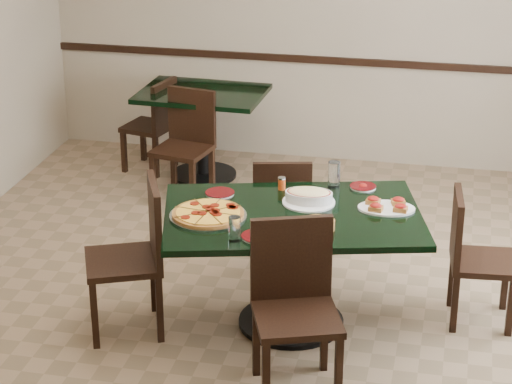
% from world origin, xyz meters
% --- Properties ---
extents(floor, '(5.50, 5.50, 0.00)m').
position_xyz_m(floor, '(0.00, 0.00, 0.00)').
color(floor, brown).
rests_on(floor, ground).
extents(room_shell, '(5.50, 5.50, 5.50)m').
position_xyz_m(room_shell, '(1.02, 1.73, 1.17)').
color(room_shell, silver).
rests_on(room_shell, floor).
extents(main_table, '(1.72, 1.33, 0.75)m').
position_xyz_m(main_table, '(0.16, -0.21, 0.57)').
color(main_table, black).
rests_on(main_table, floor).
extents(back_table, '(1.05, 0.78, 0.75)m').
position_xyz_m(back_table, '(-1.01, 2.10, 0.52)').
color(back_table, black).
rests_on(back_table, floor).
extents(chair_far, '(0.46, 0.46, 0.83)m').
position_xyz_m(chair_far, '(-0.03, 0.49, 0.46)').
color(chair_far, black).
rests_on(chair_far, floor).
extents(chair_near, '(0.57, 0.57, 0.96)m').
position_xyz_m(chair_near, '(0.29, -0.85, 0.54)').
color(chair_near, black).
rests_on(chair_near, floor).
extents(chair_right, '(0.42, 0.42, 0.84)m').
position_xyz_m(chair_right, '(1.23, 0.07, 0.47)').
color(chair_right, black).
rests_on(chair_right, floor).
extents(chair_left, '(0.58, 0.58, 0.95)m').
position_xyz_m(chair_left, '(-0.73, -0.45, 0.54)').
color(chair_left, black).
rests_on(chair_left, floor).
extents(back_chair_near, '(0.48, 0.48, 0.88)m').
position_xyz_m(back_chair_near, '(-1.02, 1.65, 0.49)').
color(back_chair_near, black).
rests_on(back_chair_near, floor).
extents(back_chair_left, '(0.45, 0.45, 0.81)m').
position_xyz_m(back_chair_left, '(-1.44, 2.15, 0.44)').
color(back_chair_left, black).
rests_on(back_chair_left, floor).
extents(pepperoni_pizza, '(0.46, 0.46, 0.04)m').
position_xyz_m(pepperoni_pizza, '(-0.32, -0.36, 0.77)').
color(pepperoni_pizza, '#AAAAB1').
rests_on(pepperoni_pizza, main_table).
extents(lasagna_casserole, '(0.32, 0.32, 0.09)m').
position_xyz_m(lasagna_casserole, '(0.23, -0.04, 0.80)').
color(lasagna_casserole, silver).
rests_on(lasagna_casserole, main_table).
extents(bread_basket, '(0.29, 0.26, 0.10)m').
position_xyz_m(bread_basket, '(0.33, -0.43, 0.79)').
color(bread_basket, brown).
rests_on(bread_basket, main_table).
extents(bruschetta_platter, '(0.37, 0.27, 0.05)m').
position_xyz_m(bruschetta_platter, '(0.70, -0.04, 0.77)').
color(bruschetta_platter, silver).
rests_on(bruschetta_platter, main_table).
extents(side_plate_near, '(0.20, 0.20, 0.02)m').
position_xyz_m(side_plate_near, '(0.04, -0.59, 0.76)').
color(side_plate_near, silver).
rests_on(side_plate_near, main_table).
extents(side_plate_far_r, '(0.17, 0.17, 0.03)m').
position_xyz_m(side_plate_far_r, '(0.53, 0.27, 0.76)').
color(side_plate_far_r, silver).
rests_on(side_plate_far_r, main_table).
extents(side_plate_far_l, '(0.18, 0.18, 0.02)m').
position_xyz_m(side_plate_far_l, '(-0.33, -0.02, 0.76)').
color(side_plate_far_l, silver).
rests_on(side_plate_far_l, main_table).
extents(napkin_setting, '(0.17, 0.17, 0.01)m').
position_xyz_m(napkin_setting, '(0.12, -0.61, 0.75)').
color(napkin_setting, silver).
rests_on(napkin_setting, main_table).
extents(water_glass_a, '(0.08, 0.08, 0.17)m').
position_xyz_m(water_glass_a, '(0.34, 0.25, 0.83)').
color(water_glass_a, white).
rests_on(water_glass_a, main_table).
extents(water_glass_b, '(0.07, 0.07, 0.14)m').
position_xyz_m(water_glass_b, '(-0.08, -0.66, 0.82)').
color(water_glass_b, white).
rests_on(water_glass_b, main_table).
extents(pepper_shaker, '(0.05, 0.05, 0.08)m').
position_xyz_m(pepper_shaker, '(0.03, 0.14, 0.79)').
color(pepper_shaker, '#C55315').
rests_on(pepper_shaker, main_table).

